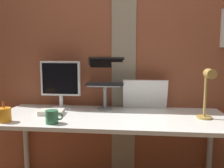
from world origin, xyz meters
TOP-DOWN VIEW (x-y plane):
  - brick_wall_back at (0.00, 0.49)m, footprint 3.01×0.16m
  - desk at (-0.09, 0.08)m, footprint 1.90×0.71m
  - monitor at (-0.59, 0.31)m, footprint 0.37×0.18m
  - laptop_stand at (-0.17, 0.31)m, footprint 0.28×0.22m
  - laptop at (-0.17, 0.38)m, footprint 0.34×0.27m
  - whiteboard_panel at (0.19, 0.35)m, footprint 0.40×0.10m
  - desk_lamp at (0.65, 0.02)m, footprint 0.12×0.20m
  - pen_cup at (-0.86, -0.18)m, footprint 0.10×0.10m
  - coffee_mug at (-0.49, -0.18)m, footprint 0.13×0.09m
  - paper_clutter_stack at (-0.59, 0.08)m, footprint 0.22×0.16m

SIDE VIEW (x-z plane):
  - desk at x=-0.09m, z-range 0.31..1.07m
  - paper_clutter_stack at x=-0.59m, z-range 0.76..0.80m
  - coffee_mug at x=-0.49m, z-range 0.76..0.86m
  - pen_cup at x=-0.86m, z-range 0.74..0.89m
  - whiteboard_panel at x=0.19m, z-range 0.76..1.04m
  - laptop_stand at x=-0.17m, z-range 0.80..1.03m
  - desk_lamp at x=0.65m, z-range 0.81..1.21m
  - monitor at x=-0.59m, z-range 0.80..1.24m
  - laptop at x=-0.17m, z-range 0.94..1.18m
  - brick_wall_back at x=0.00m, z-range 0.00..2.36m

